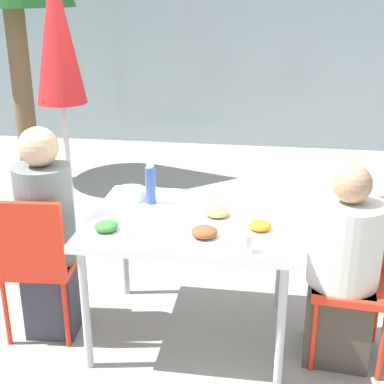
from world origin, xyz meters
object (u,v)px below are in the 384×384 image
drinking_cup (247,243)px  chair_left (36,256)px  bottle (151,185)px  person_left (48,238)px  chair_right (352,265)px  salad_bowl (131,194)px  closed_umbrella (58,47)px  person_right (342,273)px

drinking_cup → chair_left: bearing=170.2°
bottle → person_left: bearing=-155.3°
chair_right → salad_bowl: (-1.27, 0.22, 0.25)m
closed_umbrella → salad_bowl: size_ratio=11.52×
chair_right → bottle: (-1.13, 0.17, 0.33)m
person_left → chair_right: bearing=-2.3°
bottle → drinking_cup: (0.58, -0.53, -0.07)m
person_left → bottle: (0.54, 0.25, 0.26)m
drinking_cup → salad_bowl: bearing=140.8°
chair_right → bottle: bottle is taller
person_left → bottle: bearing=19.8°
chair_right → closed_umbrella: 2.41m
person_right → closed_umbrella: (-1.89, 1.06, 1.02)m
person_right → closed_umbrella: size_ratio=0.52×
drinking_cup → salad_bowl: drinking_cup is taller
chair_right → salad_bowl: chair_right is taller
chair_left → person_left: 0.12m
chair_left → drinking_cup: bearing=-14.7°
person_left → drinking_cup: size_ratio=13.60×
chair_right → drinking_cup: (-0.55, -0.36, 0.27)m
chair_right → bottle: 1.19m
closed_umbrella → salad_bowl: bearing=-48.0°
closed_umbrella → salad_bowl: closed_umbrella is taller
chair_left → closed_umbrella: bearing=96.8°
closed_umbrella → person_left: bearing=-75.2°
chair_right → closed_umbrella: bearing=-21.9°
chair_right → bottle: size_ratio=3.74×
person_left → chair_right: person_left is taller
chair_right → drinking_cup: 0.71m
person_left → salad_bowl: 0.53m
person_right → drinking_cup: bearing=34.8°
chair_left → salad_bowl: size_ratio=4.79×
bottle → salad_bowl: size_ratio=1.28×
person_left → closed_umbrella: size_ratio=0.58×
chair_right → drinking_cup: chair_right is taller
chair_left → drinking_cup: (1.16, -0.20, 0.27)m
chair_right → person_right: bearing=58.0°
person_right → bottle: person_right is taller
drinking_cup → salad_bowl: (-0.72, 0.58, -0.02)m
bottle → drinking_cup: 0.79m
closed_umbrella → person_right: bearing=-29.2°
person_right → salad_bowl: 1.27m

